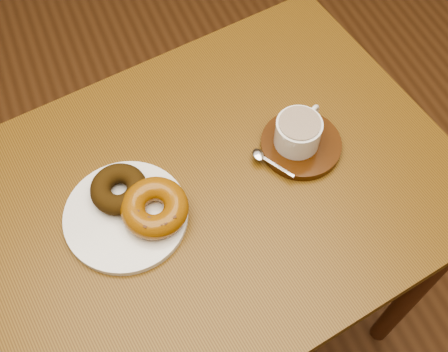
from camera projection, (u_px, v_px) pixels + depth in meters
name	position (u px, v px, depth m)	size (l,w,h in m)	color
ground	(160.00, 297.00, 1.75)	(6.00, 6.00, 0.00)	brown
cafe_table	(215.00, 218.00, 1.12)	(0.96, 0.77, 0.82)	brown
donut_plate	(126.00, 216.00, 0.97)	(0.22, 0.22, 0.01)	white
donut_cinnamon	(119.00, 189.00, 0.97)	(0.10, 0.10, 0.04)	#35220A
donut_caramel	(155.00, 208.00, 0.95)	(0.12, 0.12, 0.04)	#8C540F
saucer	(301.00, 145.00, 1.05)	(0.15, 0.15, 0.02)	#3A1B07
coffee_cup	(299.00, 132.00, 1.01)	(0.10, 0.08, 0.06)	white
teaspoon	(262.00, 157.00, 1.02)	(0.05, 0.08, 0.01)	silver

